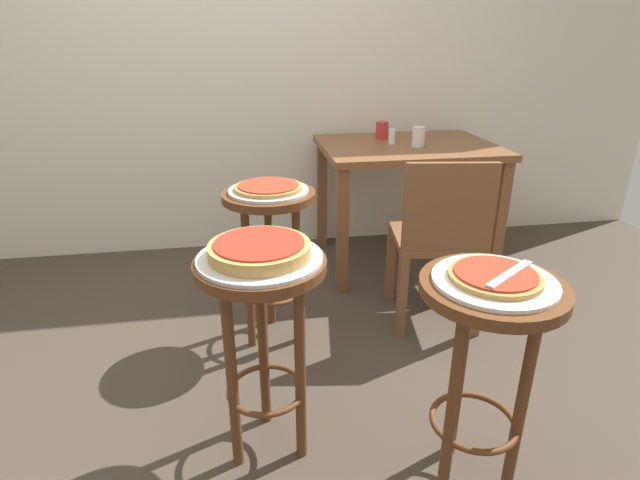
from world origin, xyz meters
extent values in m
plane|color=#42382D|center=(0.00, 0.00, 0.00)|extent=(6.00, 6.00, 0.00)
cube|color=silver|center=(0.00, 1.65, 1.50)|extent=(6.00, 0.10, 3.00)
cylinder|color=#5B3319|center=(0.75, -0.52, 0.71)|extent=(0.40, 0.40, 0.03)
cylinder|color=#5B3319|center=(0.75, -0.39, 0.34)|extent=(0.04, 0.04, 0.69)
cylinder|color=#5B3319|center=(0.64, -0.58, 0.34)|extent=(0.04, 0.04, 0.69)
cylinder|color=#5B3319|center=(0.85, -0.58, 0.34)|extent=(0.04, 0.04, 0.69)
torus|color=#5B3319|center=(0.75, -0.52, 0.24)|extent=(0.27, 0.27, 0.02)
cylinder|color=white|center=(0.75, -0.52, 0.73)|extent=(0.34, 0.34, 0.01)
cylinder|color=#B78442|center=(0.75, -0.52, 0.74)|extent=(0.25, 0.25, 0.01)
cylinder|color=#B23823|center=(0.75, -0.52, 0.75)|extent=(0.22, 0.22, 0.01)
cylinder|color=#5B3319|center=(0.12, -0.26, 0.71)|extent=(0.40, 0.40, 0.03)
cylinder|color=#5B3319|center=(0.12, -0.13, 0.34)|extent=(0.04, 0.04, 0.69)
cylinder|color=#5B3319|center=(0.02, -0.32, 0.34)|extent=(0.04, 0.04, 0.69)
cylinder|color=#5B3319|center=(0.23, -0.32, 0.34)|extent=(0.04, 0.04, 0.69)
torus|color=#5B3319|center=(0.12, -0.26, 0.24)|extent=(0.27, 0.27, 0.02)
cylinder|color=silver|center=(0.12, -0.26, 0.73)|extent=(0.38, 0.38, 0.01)
cylinder|color=tan|center=(0.12, -0.26, 0.75)|extent=(0.31, 0.31, 0.04)
cylinder|color=red|center=(0.12, -0.26, 0.78)|extent=(0.27, 0.27, 0.01)
cylinder|color=#5B3319|center=(0.20, 0.43, 0.71)|extent=(0.40, 0.40, 0.03)
cylinder|color=#5B3319|center=(0.20, 0.55, 0.34)|extent=(0.04, 0.04, 0.69)
cylinder|color=#5B3319|center=(0.09, 0.37, 0.34)|extent=(0.04, 0.04, 0.69)
cylinder|color=#5B3319|center=(0.31, 0.37, 0.34)|extent=(0.04, 0.04, 0.69)
torus|color=#5B3319|center=(0.20, 0.43, 0.24)|extent=(0.27, 0.27, 0.02)
cylinder|color=silver|center=(0.20, 0.43, 0.73)|extent=(0.34, 0.34, 0.01)
cylinder|color=#B78442|center=(0.20, 0.43, 0.74)|extent=(0.29, 0.29, 0.01)
cylinder|color=#B23823|center=(0.20, 0.43, 0.75)|extent=(0.26, 0.26, 0.01)
cube|color=brown|center=(1.07, 1.17, 0.73)|extent=(1.02, 0.77, 0.04)
cube|color=brown|center=(0.61, 0.83, 0.35)|extent=(0.06, 0.06, 0.71)
cube|color=brown|center=(1.53, 0.83, 0.35)|extent=(0.06, 0.06, 0.71)
cube|color=brown|center=(0.61, 1.50, 0.35)|extent=(0.06, 0.06, 0.71)
cube|color=brown|center=(1.53, 1.50, 0.35)|extent=(0.06, 0.06, 0.71)
cylinder|color=silver|center=(1.10, 1.09, 0.80)|extent=(0.07, 0.07, 0.11)
cylinder|color=red|center=(0.96, 1.36, 0.80)|extent=(0.08, 0.08, 0.10)
cylinder|color=white|center=(0.98, 1.18, 0.79)|extent=(0.04, 0.04, 0.09)
cube|color=brown|center=(1.00, 0.48, 0.43)|extent=(0.45, 0.45, 0.04)
cube|color=brown|center=(0.97, 0.30, 0.65)|extent=(0.40, 0.09, 0.40)
cube|color=brown|center=(1.20, 0.63, 0.21)|extent=(0.04, 0.04, 0.42)
cube|color=brown|center=(0.85, 0.69, 0.21)|extent=(0.04, 0.04, 0.42)
cube|color=brown|center=(1.15, 0.28, 0.21)|extent=(0.04, 0.04, 0.42)
cube|color=brown|center=(0.79, 0.33, 0.21)|extent=(0.04, 0.04, 0.42)
cube|color=silver|center=(0.78, -0.54, 0.76)|extent=(0.19, 0.14, 0.01)
camera|label=1|loc=(0.08, -1.64, 1.35)|focal=28.06mm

